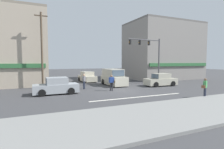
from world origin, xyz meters
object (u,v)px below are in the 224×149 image
object	(u,v)px
pedestrian_foreground_with_bag	(205,87)
utility_pole_far_right	(138,56)
sedan_crossing_center	(56,87)
sedan_crossing_leftbound	(87,77)
utility_pole_near_left	(42,50)
sedan_waiting_far	(161,80)
pedestrian_mid_crossing	(84,81)
traffic_light_mast	(151,53)
pedestrian_far_side	(112,82)
van_parked_curbside	(113,78)

from	to	relation	value
pedestrian_foreground_with_bag	utility_pole_far_right	bearing A→B (deg)	78.35
sedan_crossing_center	sedan_crossing_leftbound	distance (m)	10.30
utility_pole_near_left	sedan_waiting_far	xyz separation A→B (m)	(13.81, -3.59, -3.72)
pedestrian_mid_crossing	sedan_crossing_center	bearing A→B (deg)	-149.30
traffic_light_mast	pedestrian_far_side	distance (m)	8.26
sedan_crossing_center	sedan_crossing_leftbound	bearing A→B (deg)	57.89
pedestrian_mid_crossing	pedestrian_far_side	xyz separation A→B (m)	(2.35, -2.36, 0.00)
pedestrian_mid_crossing	pedestrian_far_side	distance (m)	3.33
sedan_crossing_center	sedan_waiting_far	bearing A→B (deg)	2.33
van_parked_curbside	pedestrian_far_side	world-z (taller)	van_parked_curbside
utility_pole_far_right	van_parked_curbside	size ratio (longest dim) A/B	1.69
van_parked_curbside	pedestrian_far_side	bearing A→B (deg)	-116.71
sedan_crossing_center	pedestrian_foreground_with_bag	size ratio (longest dim) A/B	2.46
traffic_light_mast	sedan_crossing_center	size ratio (longest dim) A/B	1.51
traffic_light_mast	pedestrian_mid_crossing	world-z (taller)	traffic_light_mast
van_parked_curbside	pedestrian_far_side	size ratio (longest dim) A/B	2.78
utility_pole_far_right	sedan_waiting_far	world-z (taller)	utility_pole_far_right
utility_pole_near_left	van_parked_curbside	size ratio (longest dim) A/B	1.85
sedan_waiting_far	sedan_crossing_center	xyz separation A→B (m)	(-12.79, -0.52, 0.00)
pedestrian_foreground_with_bag	pedestrian_far_side	xyz separation A→B (m)	(-5.75, 6.51, 0.00)
utility_pole_far_right	pedestrian_far_side	bearing A→B (deg)	-134.43
pedestrian_mid_crossing	van_parked_curbside	bearing A→B (deg)	19.98
pedestrian_far_side	pedestrian_mid_crossing	bearing A→B (deg)	134.83
pedestrian_foreground_with_bag	utility_pole_near_left	bearing A→B (deg)	138.06
traffic_light_mast	pedestrian_mid_crossing	distance (m)	9.96
pedestrian_mid_crossing	pedestrian_far_side	size ratio (longest dim) A/B	1.00
pedestrian_far_side	sedan_crossing_leftbound	bearing A→B (deg)	90.50
utility_pole_far_right	pedestrian_far_side	distance (m)	13.20
pedestrian_foreground_with_bag	pedestrian_mid_crossing	size ratio (longest dim) A/B	1.00
utility_pole_far_right	van_parked_curbside	xyz separation A→B (m)	(-7.00, -5.23, -3.06)
utility_pole_near_left	sedan_crossing_center	distance (m)	5.64
traffic_light_mast	pedestrian_far_side	size ratio (longest dim) A/B	3.71
utility_pole_far_right	pedestrian_foreground_with_bag	xyz separation A→B (m)	(-3.23, -15.67, -3.11)
traffic_light_mast	pedestrian_foreground_with_bag	xyz separation A→B (m)	(-1.27, -9.28, -3.35)
sedan_crossing_center	pedestrian_far_side	size ratio (longest dim) A/B	2.46
sedan_crossing_center	pedestrian_far_side	distance (m)	5.58
utility_pole_far_right	sedan_crossing_center	world-z (taller)	utility_pole_far_right
utility_pole_near_left	traffic_light_mast	world-z (taller)	utility_pole_near_left
pedestrian_foreground_with_bag	pedestrian_mid_crossing	bearing A→B (deg)	132.40
sedan_crossing_leftbound	pedestrian_far_side	distance (m)	9.18
pedestrian_foreground_with_bag	pedestrian_far_side	distance (m)	8.68
traffic_light_mast	van_parked_curbside	xyz separation A→B (m)	(-5.04, 1.16, -3.30)
sedan_waiting_far	sedan_crossing_center	bearing A→B (deg)	-177.67
van_parked_curbside	sedan_crossing_center	xyz separation A→B (m)	(-7.53, -3.48, -0.29)
sedan_waiting_far	pedestrian_foreground_with_bag	world-z (taller)	pedestrian_foreground_with_bag
pedestrian_far_side	van_parked_curbside	bearing A→B (deg)	63.29
van_parked_curbside	sedan_crossing_leftbound	distance (m)	5.64
pedestrian_foreground_with_bag	sedan_crossing_leftbound	bearing A→B (deg)	110.39
van_parked_curbside	sedan_crossing_leftbound	bearing A→B (deg)	111.46
van_parked_curbside	sedan_waiting_far	world-z (taller)	van_parked_curbside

